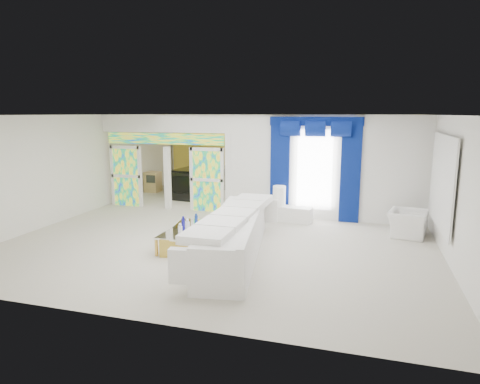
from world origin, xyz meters
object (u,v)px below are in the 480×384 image
(white_sofa, at_px, (235,236))
(grand_piano, at_px, (200,180))
(console_table, at_px, (289,214))
(armchair, at_px, (407,223))
(coffee_table, at_px, (184,237))

(white_sofa, height_order, grand_piano, grand_piano)
(white_sofa, bearing_deg, console_table, 70.30)
(white_sofa, relative_size, armchair, 4.58)
(armchair, bearing_deg, grand_piano, 73.08)
(white_sofa, xyz_separation_m, console_table, (0.62, 3.23, -0.21))
(console_table, bearing_deg, coffee_table, -123.91)
(coffee_table, height_order, grand_piano, grand_piano)
(white_sofa, xyz_separation_m, armchair, (3.71, 2.63, -0.11))
(white_sofa, relative_size, coffee_table, 2.52)
(coffee_table, bearing_deg, armchair, 24.76)
(armchair, bearing_deg, console_table, 91.32)
(white_sofa, distance_m, coffee_table, 1.40)
(armchair, height_order, grand_piano, grand_piano)
(white_sofa, distance_m, grand_piano, 7.52)
(armchair, relative_size, grand_piano, 0.53)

